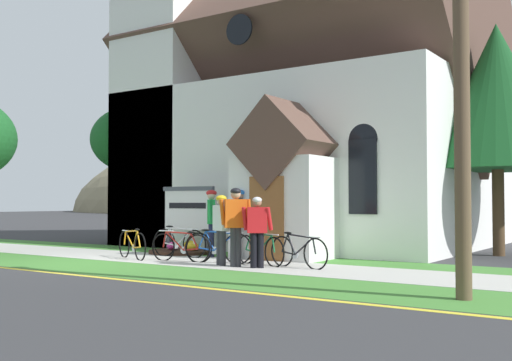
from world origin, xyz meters
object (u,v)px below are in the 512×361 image
Objects in this scene: bicycle_black at (180,247)px; cyclist_in_orange_jersey at (239,218)px; bicycle_silver at (179,242)px; bicycle_blue at (260,249)px; church_sign at (188,210)px; yard_deciduous_tree at (136,141)px; roadside_conifer at (497,97)px; bicycle_yellow at (298,251)px; bicycle_red at (218,247)px; cyclist_in_yellow_jersey at (211,217)px; bicycle_orange at (132,245)px; cyclist_in_blue_jersey at (257,227)px; cyclist_in_green_jersey at (221,225)px; cyclist_in_red_jersey at (236,220)px.

cyclist_in_orange_jersey reaches higher than bicycle_black.
bicycle_blue is at bearing -10.57° from bicycle_silver.
church_sign is 6.34m from yard_deciduous_tree.
roadside_conifer is at bearing 36.39° from bicycle_silver.
bicycle_black is at bearing -37.11° from yard_deciduous_tree.
bicycle_yellow is 0.98× the size of bicycle_red.
yard_deciduous_tree is at bearing 150.90° from cyclist_in_yellow_jersey.
bicycle_orange reaches higher than bicycle_black.
church_sign is at bearing 149.87° from cyclist_in_blue_jersey.
cyclist_in_orange_jersey is at bearing 136.18° from cyclist_in_blue_jersey.
cyclist_in_green_jersey is at bearing 179.25° from cyclist_in_blue_jersey.
yard_deciduous_tree reaches higher than cyclist_in_red_jersey.
bicycle_blue is at bearing 10.68° from bicycle_red.
yard_deciduous_tree is at bearing 134.71° from bicycle_orange.
cyclist_in_green_jersey is at bearing -160.66° from bicycle_yellow.
cyclist_in_blue_jersey is at bearing -4.80° from bicycle_black.
bicycle_red is 0.97× the size of cyclist_in_yellow_jersey.
bicycle_black is 1.99m from cyclist_in_red_jersey.
bicycle_silver reaches higher than bicycle_black.
bicycle_yellow is at bearing 7.48° from bicycle_black.
cyclist_in_red_jersey is (-1.24, -0.65, 0.69)m from bicycle_yellow.
yard_deciduous_tree is (-5.71, 4.04, 3.36)m from bicycle_silver.
cyclist_in_green_jersey is 0.91× the size of cyclist_in_orange_jersey.
yard_deciduous_tree is (-6.59, 4.98, 3.39)m from bicycle_black.
cyclist_in_orange_jersey is 0.28× the size of roadside_conifer.
bicycle_yellow is at bearing -21.76° from cyclist_in_orange_jersey.
church_sign is 9.14m from roadside_conifer.
cyclist_in_blue_jersey is at bearing -120.33° from roadside_conifer.
cyclist_in_red_jersey reaches higher than cyclist_in_green_jersey.
bicycle_yellow is 1.56m from cyclist_in_red_jersey.
bicycle_silver is at bearing 158.25° from bicycle_red.
cyclist_in_green_jersey is at bearing -32.93° from yard_deciduous_tree.
church_sign reaches higher than bicycle_silver.
yard_deciduous_tree is at bearing 147.73° from bicycle_red.
bicycle_blue is 0.96× the size of bicycle_silver.
bicycle_blue is at bearing -25.16° from church_sign.
bicycle_orange is at bearing -140.48° from roadside_conifer.
bicycle_orange reaches higher than bicycle_blue.
bicycle_black is 1.07× the size of cyclist_in_green_jersey.
cyclist_in_blue_jersey is 0.57m from cyclist_in_red_jersey.
yard_deciduous_tree reaches higher than church_sign.
cyclist_in_yellow_jersey reaches higher than bicycle_red.
bicycle_yellow reaches higher than bicycle_black.
cyclist_in_yellow_jersey is at bearing 155.56° from bicycle_blue.
bicycle_blue is (-1.02, -0.01, -0.00)m from bicycle_yellow.
bicycle_red is 0.97× the size of cyclist_in_orange_jersey.
cyclist_in_green_jersey is 0.25× the size of roadside_conifer.
cyclist_in_red_jersey reaches higher than cyclist_in_blue_jersey.
roadside_conifer reaches higher than bicycle_red.
cyclist_in_orange_jersey reaches higher than bicycle_yellow.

